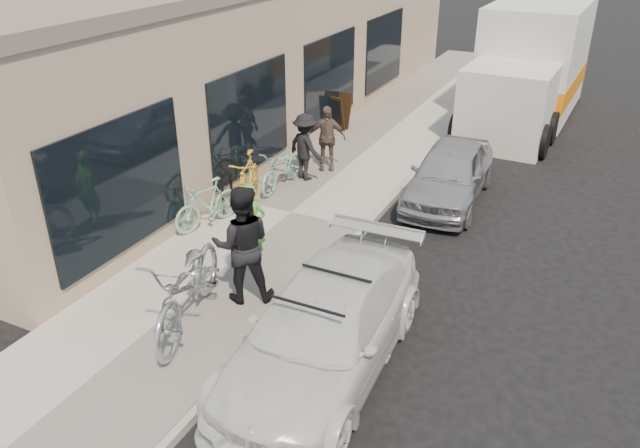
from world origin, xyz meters
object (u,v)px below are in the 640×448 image
(sedan_white, at_px, (324,329))
(tandem_bike, at_px, (189,285))
(man_standing, at_px, (242,245))
(sandwich_board, at_px, (337,112))
(cruiser_bike_c, at_px, (248,182))
(cruiser_bike_b, at_px, (282,169))
(moving_truck, at_px, (529,70))
(bystander_a, at_px, (306,147))
(bystander_b, at_px, (326,138))
(woman_rider, at_px, (251,226))
(bike_rack, at_px, (227,190))
(cruiser_bike_a, at_px, (207,204))
(sedan_silver, at_px, (449,174))

(sedan_white, height_order, tandem_bike, tandem_bike)
(man_standing, bearing_deg, sedan_white, 123.82)
(sandwich_board, relative_size, cruiser_bike_c, 0.52)
(cruiser_bike_b, bearing_deg, sandwich_board, 97.53)
(moving_truck, relative_size, bystander_a, 4.45)
(bystander_a, height_order, bystander_b, bystander_b)
(sandwich_board, bearing_deg, bystander_a, -67.83)
(woman_rider, bearing_deg, bystander_b, 84.08)
(bike_rack, distance_m, man_standing, 3.16)
(cruiser_bike_b, distance_m, bystander_a, 0.77)
(cruiser_bike_a, bearing_deg, woman_rider, -13.45)
(bystander_a, bearing_deg, cruiser_bike_c, 100.72)
(bike_rack, distance_m, sedan_white, 4.93)
(bike_rack, bearing_deg, bystander_a, 75.18)
(man_standing, height_order, bystander_b, man_standing)
(sedan_white, distance_m, tandem_bike, 2.11)
(bystander_b, bearing_deg, sandwich_board, 86.81)
(sedan_white, relative_size, cruiser_bike_c, 2.39)
(sandwich_board, distance_m, bystander_a, 3.63)
(bystander_b, bearing_deg, cruiser_bike_c, -124.23)
(tandem_bike, xyz_separation_m, cruiser_bike_c, (-1.36, 3.76, -0.09))
(sandwich_board, relative_size, man_standing, 0.51)
(moving_truck, distance_m, tandem_bike, 13.15)
(moving_truck, xyz_separation_m, cruiser_bike_c, (-3.89, -9.13, -0.73))
(bike_rack, distance_m, cruiser_bike_c, 0.47)
(sandwich_board, bearing_deg, bystander_b, -61.51)
(tandem_bike, distance_m, bystander_a, 5.70)
(tandem_bike, height_order, cruiser_bike_b, tandem_bike)
(bike_rack, xyz_separation_m, man_standing, (1.94, -2.46, 0.47))
(bike_rack, distance_m, cruiser_bike_b, 1.62)
(sandwich_board, relative_size, tandem_bike, 0.39)
(sedan_silver, xyz_separation_m, cruiser_bike_a, (-3.73, -3.47, -0.00))
(tandem_bike, distance_m, cruiser_bike_b, 5.10)
(moving_truck, distance_m, cruiser_bike_c, 9.95)
(sandwich_board, bearing_deg, cruiser_bike_c, -76.06)
(sedan_white, distance_m, moving_truck, 12.82)
(sandwich_board, height_order, bystander_a, bystander_a)
(bike_rack, height_order, cruiser_bike_c, cruiser_bike_c)
(moving_truck, distance_m, bystander_a, 8.11)
(sandwich_board, height_order, woman_rider, woman_rider)
(sedan_white, distance_m, cruiser_bike_b, 5.88)
(sandwich_board, height_order, tandem_bike, tandem_bike)
(cruiser_bike_c, bearing_deg, bike_rack, -140.23)
(sedan_white, xyz_separation_m, man_standing, (-1.76, 0.80, 0.46))
(man_standing, bearing_deg, sandwich_board, -106.74)
(sandwich_board, bearing_deg, sedan_silver, -27.87)
(tandem_bike, xyz_separation_m, bystander_a, (-1.00, 5.61, 0.10))
(moving_truck, relative_size, cruiser_bike_c, 3.60)
(sandwich_board, bearing_deg, tandem_bike, -69.76)
(cruiser_bike_a, relative_size, bystander_b, 1.01)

